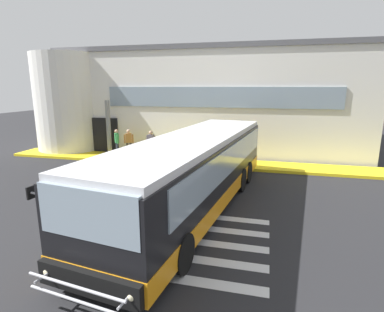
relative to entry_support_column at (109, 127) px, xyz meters
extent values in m
cube|color=#232326|center=(5.90, -5.40, -1.87)|extent=(80.00, 90.00, 0.02)
cube|color=silver|center=(7.90, -11.40, -1.86)|extent=(4.40, 0.36, 0.01)
cube|color=silver|center=(7.90, -10.50, -1.86)|extent=(4.40, 0.36, 0.01)
cube|color=silver|center=(7.90, -9.60, -1.86)|extent=(4.40, 0.36, 0.01)
cube|color=silver|center=(7.90, -8.70, -1.86)|extent=(4.40, 0.36, 0.01)
cube|color=silver|center=(7.90, -7.80, -1.86)|extent=(4.40, 0.36, 0.01)
cube|color=silver|center=(5.90, 6.60, 1.43)|extent=(19.92, 12.00, 6.58)
cube|color=#56565B|center=(5.90, 6.60, 4.87)|extent=(20.12, 12.20, 0.30)
cylinder|color=silver|center=(-3.56, 1.10, 1.43)|extent=(4.40, 4.40, 6.58)
cube|color=black|center=(-0.56, 0.55, -0.66)|extent=(1.80, 0.16, 2.40)
cube|color=gray|center=(6.90, 0.56, 1.94)|extent=(13.92, 0.10, 1.20)
cube|color=yellow|center=(5.90, -0.60, -1.79)|extent=(23.92, 2.00, 0.15)
cylinder|color=slate|center=(0.00, 0.00, 0.00)|extent=(0.28, 0.28, 3.43)
cube|color=black|center=(7.39, -7.12, -0.44)|extent=(4.07, 11.57, 2.15)
cube|color=orange|center=(7.39, -7.12, -1.24)|extent=(4.11, 11.61, 0.55)
cube|color=silver|center=(7.39, -7.12, 0.74)|extent=(3.94, 11.35, 0.20)
cube|color=#8C9EAD|center=(6.62, -12.68, 0.16)|extent=(2.34, 0.44, 1.05)
cube|color=#8C9EAD|center=(8.71, -7.00, 0.06)|extent=(1.42, 10.03, 0.95)
cube|color=#8C9EAD|center=(6.14, -6.65, 0.06)|extent=(1.42, 10.03, 0.95)
cube|color=black|center=(6.62, -12.68, 0.52)|extent=(2.14, 0.39, 0.28)
cube|color=black|center=(6.60, -12.81, -1.23)|extent=(2.45, 0.53, 0.52)
sphere|color=beige|center=(7.61, -12.99, -1.21)|extent=(0.18, 0.18, 0.18)
sphere|color=beige|center=(5.58, -12.71, -1.21)|extent=(0.18, 0.18, 0.18)
cylinder|color=#B7B7BF|center=(5.17, -12.28, 0.31)|extent=(0.40, 0.10, 0.05)
cube|color=black|center=(4.97, -12.26, 0.31)|extent=(0.07, 0.20, 0.28)
cylinder|color=black|center=(8.02, -11.11, -1.36)|extent=(0.43, 1.03, 1.00)
cylinder|color=black|center=(5.70, -10.79, -1.36)|extent=(0.43, 1.03, 1.00)
cylinder|color=black|center=(8.89, -4.85, -1.36)|extent=(0.43, 1.03, 1.00)
cylinder|color=black|center=(6.56, -4.53, -1.36)|extent=(0.43, 1.03, 1.00)
cylinder|color=black|center=(9.06, -3.56, -1.36)|extent=(0.43, 1.03, 1.00)
cylinder|color=black|center=(6.73, -3.24, -1.36)|extent=(0.43, 1.03, 1.00)
cylinder|color=#B7B7BF|center=(6.55, -13.18, -1.36)|extent=(2.24, 0.37, 0.06)
cylinder|color=#B7B7BF|center=(6.55, -13.18, -1.06)|extent=(2.24, 0.37, 0.06)
cylinder|color=#B7B7BF|center=(7.55, -13.11, -1.21)|extent=(0.12, 0.50, 0.05)
cylinder|color=#B7B7BF|center=(5.61, -12.85, -1.21)|extent=(0.12, 0.50, 0.05)
cylinder|color=#1E2338|center=(0.86, -0.57, -1.29)|extent=(0.15, 0.15, 0.85)
cylinder|color=#1E2338|center=(0.74, -0.40, -1.29)|extent=(0.15, 0.15, 0.85)
cube|color=#338C4C|center=(0.80, -0.48, -0.57)|extent=(0.40, 0.44, 0.58)
sphere|color=tan|center=(0.80, -0.48, -0.15)|extent=(0.23, 0.23, 0.23)
cylinder|color=#338C4C|center=(0.95, -0.69, -0.62)|extent=(0.09, 0.09, 0.55)
cylinder|color=#338C4C|center=(0.65, -0.28, -0.62)|extent=(0.09, 0.09, 0.55)
cylinder|color=#2D2D33|center=(1.61, -0.27, -1.29)|extent=(0.15, 0.15, 0.85)
cylinder|color=#2D2D33|center=(1.43, -0.36, -1.29)|extent=(0.15, 0.15, 0.85)
cube|color=#996633|center=(1.52, -0.31, -0.57)|extent=(0.44, 0.36, 0.58)
sphere|color=tan|center=(1.52, -0.31, -0.15)|extent=(0.23, 0.23, 0.23)
cylinder|color=#996633|center=(1.75, -0.20, -0.62)|extent=(0.09, 0.09, 0.55)
cylinder|color=#996633|center=(1.30, -0.42, -0.62)|extent=(0.09, 0.09, 0.55)
cube|color=maroon|center=(1.45, -0.16, -0.59)|extent=(0.35, 0.29, 0.44)
cylinder|color=#2D2D33|center=(3.17, -0.49, -1.29)|extent=(0.15, 0.15, 0.85)
cylinder|color=#2D2D33|center=(2.97, -0.47, -1.29)|extent=(0.15, 0.15, 0.85)
cube|color=#4C4751|center=(3.07, -0.48, -0.57)|extent=(0.40, 0.25, 0.58)
sphere|color=tan|center=(3.07, -0.48, -0.15)|extent=(0.23, 0.23, 0.23)
cylinder|color=#4C4751|center=(3.32, -0.50, -0.62)|extent=(0.09, 0.09, 0.55)
cylinder|color=#4C4751|center=(2.82, -0.45, -0.62)|extent=(0.09, 0.09, 0.55)
camera|label=1|loc=(9.85, -17.42, 2.55)|focal=28.30mm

